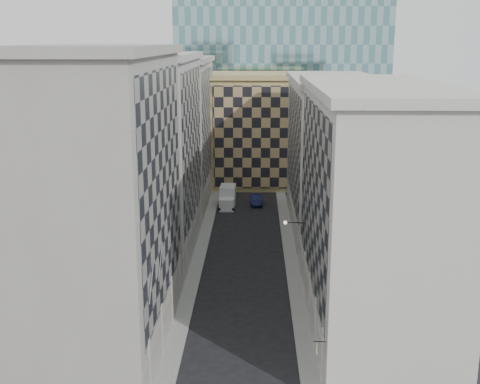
# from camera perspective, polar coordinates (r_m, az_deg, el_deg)

# --- Properties ---
(sidewalk_west) EXTENTS (1.50, 100.00, 0.15)m
(sidewalk_west) POSITION_cam_1_polar(r_m,az_deg,el_deg) (68.70, -3.96, -6.27)
(sidewalk_west) COLOR gray
(sidewalk_west) RESTS_ON ground
(sidewalk_east) EXTENTS (1.50, 100.00, 0.15)m
(sidewalk_east) POSITION_cam_1_polar(r_m,az_deg,el_deg) (68.52, 4.87, -6.35)
(sidewalk_east) COLOR gray
(sidewalk_east) RESTS_ON ground
(bldg_left_a) EXTENTS (10.80, 22.80, 23.70)m
(bldg_left_a) POSITION_cam_1_polar(r_m,az_deg,el_deg) (48.22, -13.01, -0.84)
(bldg_left_a) COLOR gray
(bldg_left_a) RESTS_ON ground
(bldg_left_b) EXTENTS (10.80, 22.80, 22.70)m
(bldg_left_b) POSITION_cam_1_polar(r_m,az_deg,el_deg) (69.32, -8.53, 3.45)
(bldg_left_b) COLOR #9D9A91
(bldg_left_b) RESTS_ON ground
(bldg_left_c) EXTENTS (10.80, 22.80, 21.70)m
(bldg_left_c) POSITION_cam_1_polar(r_m,az_deg,el_deg) (90.85, -6.15, 5.72)
(bldg_left_c) COLOR gray
(bldg_left_c) RESTS_ON ground
(bldg_right_a) EXTENTS (10.80, 26.80, 20.70)m
(bldg_right_a) POSITION_cam_1_polar(r_m,az_deg,el_deg) (51.86, 12.26, -1.47)
(bldg_right_a) COLOR beige
(bldg_right_a) RESTS_ON ground
(bldg_right_b) EXTENTS (10.80, 28.80, 19.70)m
(bldg_right_b) POSITION_cam_1_polar(r_m,az_deg,el_deg) (77.99, 8.67, 3.52)
(bldg_right_b) COLOR beige
(bldg_right_b) RESTS_ON ground
(tan_block) EXTENTS (16.80, 14.80, 18.80)m
(tan_block) POSITION_cam_1_polar(r_m,az_deg,el_deg) (103.01, 1.98, 6.00)
(tan_block) COLOR #A08C54
(tan_block) RESTS_ON ground
(church_tower) EXTENTS (7.20, 7.20, 51.50)m
(church_tower) POSITION_cam_1_polar(r_m,az_deg,el_deg) (116.13, 0.98, 15.59)
(church_tower) COLOR #2E2924
(church_tower) RESTS_ON ground
(flagpoles_left) EXTENTS (0.10, 6.33, 2.33)m
(flagpoles_left) POSITION_cam_1_polar(r_m,az_deg,el_deg) (43.73, -7.96, -7.45)
(flagpoles_left) COLOR gray
(flagpoles_left) RESTS_ON ground
(bracket_lamp) EXTENTS (1.98, 0.36, 0.36)m
(bracket_lamp) POSITION_cam_1_polar(r_m,az_deg,el_deg) (60.83, 4.48, -2.91)
(bracket_lamp) COLOR black
(bracket_lamp) RESTS_ON ground
(box_truck) EXTENTS (2.37, 5.60, 3.05)m
(box_truck) POSITION_cam_1_polar(r_m,az_deg,el_deg) (89.29, -1.18, -0.58)
(box_truck) COLOR silver
(box_truck) RESTS_ON ground
(dark_car) EXTENTS (1.70, 4.72, 1.55)m
(dark_car) POSITION_cam_1_polar(r_m,az_deg,el_deg) (90.49, 1.56, -0.74)
(dark_car) COLOR #0F1438
(dark_car) RESTS_ON ground
(shop_sign) EXTENTS (0.86, 0.75, 0.83)m
(shop_sign) POSITION_cam_1_polar(r_m,az_deg,el_deg) (42.41, 7.31, -14.36)
(shop_sign) COLOR black
(shop_sign) RESTS_ON ground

